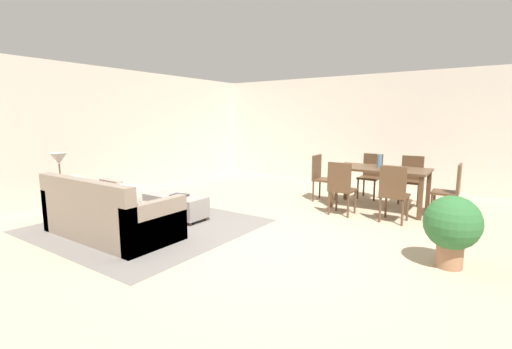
% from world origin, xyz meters
% --- Properties ---
extents(ground_plane, '(10.80, 10.80, 0.00)m').
position_xyz_m(ground_plane, '(0.00, 0.00, 0.00)').
color(ground_plane, tan).
extents(wall_back, '(9.00, 0.12, 2.70)m').
position_xyz_m(wall_back, '(0.00, 5.00, 1.35)').
color(wall_back, beige).
rests_on(wall_back, ground_plane).
extents(wall_left, '(0.12, 11.00, 2.70)m').
position_xyz_m(wall_left, '(-4.50, 0.50, 1.35)').
color(wall_left, beige).
rests_on(wall_left, ground_plane).
extents(area_rug, '(3.00, 2.80, 0.01)m').
position_xyz_m(area_rug, '(-1.96, -0.44, 0.00)').
color(area_rug, slate).
rests_on(area_rug, ground_plane).
extents(couch, '(2.00, 0.96, 0.86)m').
position_xyz_m(couch, '(-2.00, -1.04, 0.29)').
color(couch, gray).
rests_on(couch, ground_plane).
extents(ottoman_table, '(1.12, 0.46, 0.39)m').
position_xyz_m(ottoman_table, '(-1.91, 0.12, 0.22)').
color(ottoman_table, gray).
rests_on(ottoman_table, ground_plane).
extents(side_table, '(0.40, 0.40, 0.58)m').
position_xyz_m(side_table, '(-3.31, -1.02, 0.46)').
color(side_table, brown).
rests_on(side_table, ground_plane).
extents(table_lamp, '(0.26, 0.26, 0.53)m').
position_xyz_m(table_lamp, '(-3.31, -1.02, 0.99)').
color(table_lamp, brown).
rests_on(table_lamp, side_table).
extents(dining_table, '(1.65, 0.89, 0.76)m').
position_xyz_m(dining_table, '(0.69, 2.68, 0.67)').
color(dining_table, '#513823').
rests_on(dining_table, ground_plane).
extents(dining_chair_near_left, '(0.40, 0.40, 0.92)m').
position_xyz_m(dining_chair_near_left, '(0.28, 1.84, 0.52)').
color(dining_chair_near_left, '#513823').
rests_on(dining_chair_near_left, ground_plane).
extents(dining_chair_near_right, '(0.40, 0.40, 0.92)m').
position_xyz_m(dining_chair_near_right, '(1.13, 1.88, 0.52)').
color(dining_chair_near_right, '#513823').
rests_on(dining_chair_near_right, ground_plane).
extents(dining_chair_far_left, '(0.42, 0.42, 0.92)m').
position_xyz_m(dining_chair_far_left, '(0.29, 3.49, 0.52)').
color(dining_chair_far_left, '#513823').
rests_on(dining_chair_far_left, ground_plane).
extents(dining_chair_far_right, '(0.42, 0.42, 0.92)m').
position_xyz_m(dining_chair_far_right, '(1.07, 3.50, 0.52)').
color(dining_chair_far_right, '#513823').
rests_on(dining_chair_far_right, ground_plane).
extents(dining_chair_head_east, '(0.41, 0.41, 0.92)m').
position_xyz_m(dining_chair_head_east, '(1.85, 2.66, 0.52)').
color(dining_chair_head_east, '#513823').
rests_on(dining_chair_head_east, ground_plane).
extents(dining_chair_head_west, '(0.41, 0.41, 0.92)m').
position_xyz_m(dining_chair_head_west, '(-0.47, 2.69, 0.52)').
color(dining_chair_head_west, '#513823').
rests_on(dining_chair_head_west, ground_plane).
extents(vase_centerpiece, '(0.08, 0.08, 0.23)m').
position_xyz_m(vase_centerpiece, '(0.66, 2.72, 0.88)').
color(vase_centerpiece, slate).
rests_on(vase_centerpiece, dining_table).
extents(book_on_ottoman, '(0.30, 0.25, 0.03)m').
position_xyz_m(book_on_ottoman, '(-1.79, 0.10, 0.40)').
color(book_on_ottoman, '#333338').
rests_on(book_on_ottoman, ottoman_table).
extents(potted_plant, '(0.60, 0.60, 0.81)m').
position_xyz_m(potted_plant, '(2.09, 0.47, 0.48)').
color(potted_plant, '#996B4C').
rests_on(potted_plant, ground_plane).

